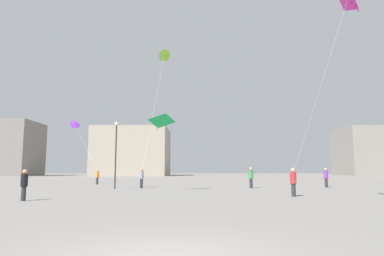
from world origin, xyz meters
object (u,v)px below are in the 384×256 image
person_in_black (24,184)px  building_right_hall (379,152)px  kite_violet_diamond (75,124)px  kite_emerald_delta (161,121)px  person_in_red (293,181)px  building_left_hall (0,149)px  person_in_orange (97,176)px  person_in_grey (141,177)px  person_in_purple (326,177)px  kite_magenta_delta (347,3)px  building_centre_hall (133,152)px  lamppost_east (116,144)px  kite_lime_diamond (164,56)px  person_in_green (251,177)px

person_in_black → building_right_hall: (61.47, 82.55, 6.06)m
kite_violet_diamond → kite_emerald_delta: bearing=-51.2°
person_in_red → building_left_hall: (-61.21, 69.39, 6.49)m
person_in_orange → kite_violet_diamond: bearing=43.7°
person_in_red → person_in_grey: 13.97m
person_in_black → kite_violet_diamond: 25.10m
person_in_black → person_in_purple: bearing=32.4°
kite_magenta_delta → kite_violet_diamond: kite_magenta_delta is taller
person_in_purple → kite_magenta_delta: 18.56m
building_centre_hall → person_in_black: bearing=-82.2°
kite_magenta_delta → building_centre_hall: (-26.60, 78.82, -2.75)m
person_in_red → lamppost_east: 15.42m
person_in_red → person_in_grey: bearing=9.4°
kite_violet_diamond → kite_lime_diamond: bearing=-25.9°
person_in_orange → building_right_hall: bearing=-50.1°
building_centre_hall → person_in_grey: bearing=-77.4°
person_in_green → person_in_red: (1.18, -9.25, -0.07)m
person_in_black → kite_magenta_delta: (16.07, -2.16, 8.51)m
person_in_orange → kite_lime_diamond: (7.50, -1.95, 13.04)m
person_in_grey → lamppost_east: size_ratio=0.31×
person_in_orange → person_in_grey: bearing=-144.8°
kite_emerald_delta → kite_violet_diamond: (-12.80, 15.91, 2.02)m
kite_lime_diamond → person_in_black: bearing=-106.2°
person_in_purple → person_in_black: bearing=-130.4°
lamppost_east → person_in_green: bearing=6.2°
person_in_green → lamppost_east: (-11.71, -1.26, 2.77)m
person_in_green → kite_emerald_delta: size_ratio=0.33×
kite_emerald_delta → kite_violet_diamond: size_ratio=0.85×
person_in_purple → kite_magenta_delta: kite_magenta_delta is taller
person_in_orange → building_right_hall: building_right_hall is taller
person_in_orange → lamppost_east: bearing=-158.3°
person_in_orange → kite_magenta_delta: size_ratio=0.19×
person_in_grey → building_left_hall: 79.04m
building_right_hall → person_in_red: bearing=-120.5°
person_in_green → kite_lime_diamond: 16.27m
person_in_grey → kite_magenta_delta: (12.18, -14.26, 8.43)m
person_in_purple → person_in_green: bearing=-153.7°
kite_violet_diamond → building_right_hall: size_ratio=0.29×
person_in_grey → lamppost_east: bearing=75.1°
person_in_orange → building_centre_hall: building_centre_hall is taller
person_in_grey → kite_lime_diamond: kite_lime_diamond is taller
person_in_green → person_in_black: bearing=166.9°
person_in_purple → person_in_red: bearing=-103.2°
person_in_black → person_in_grey: person_in_grey is taller
person_in_grey → person_in_orange: bearing=2.1°
person_in_red → person_in_purple: size_ratio=0.96×
kite_magenta_delta → building_left_hall: building_left_hall is taller
kite_emerald_delta → person_in_red: bearing=-26.4°
person_in_green → person_in_purple: person_in_green is taller
kite_violet_diamond → building_centre_hall: bearing=94.2°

